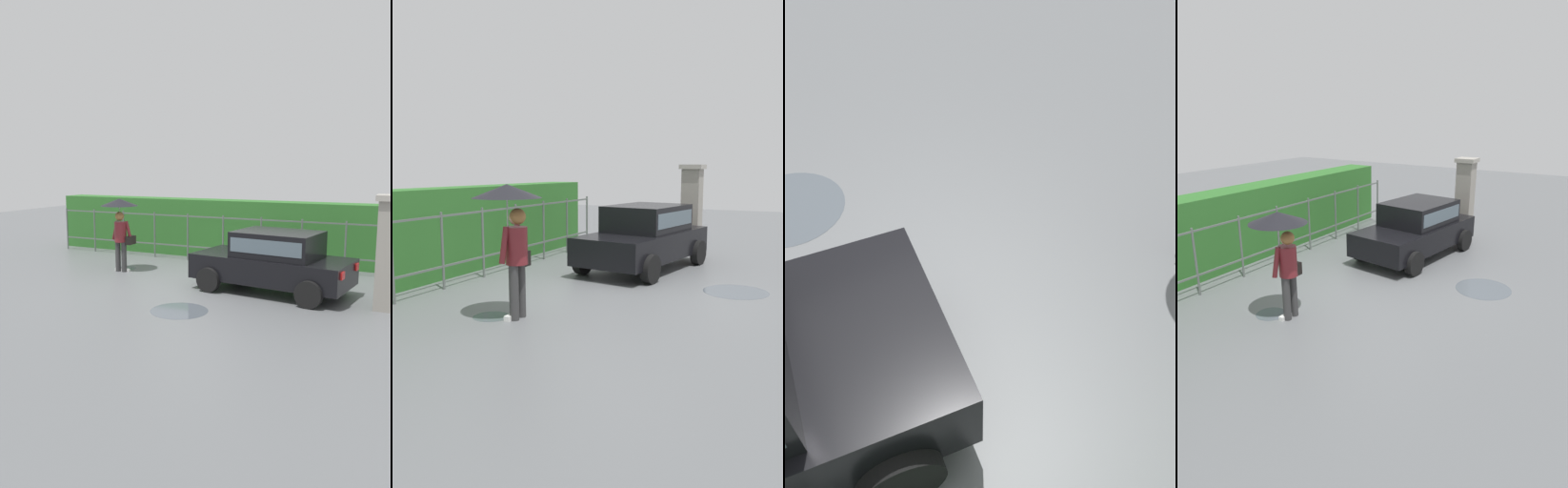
% 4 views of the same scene
% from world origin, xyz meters
% --- Properties ---
extents(ground_plane, '(40.00, 40.00, 0.00)m').
position_xyz_m(ground_plane, '(0.00, 0.00, 0.00)').
color(ground_plane, slate).
extents(car, '(3.90, 2.25, 1.48)m').
position_xyz_m(car, '(2.15, 0.35, 0.80)').
color(car, black).
rests_on(car, ground).
extents(pedestrian, '(1.06, 1.06, 2.09)m').
position_xyz_m(pedestrian, '(-2.52, 0.78, 1.59)').
color(pedestrian, '#333333').
rests_on(pedestrian, ground).
extents(gate_pillar, '(0.60, 0.60, 2.42)m').
position_xyz_m(gate_pillar, '(4.72, -0.03, 1.24)').
color(gate_pillar, gray).
rests_on(gate_pillar, ground).
extents(fence_section, '(11.07, 0.05, 1.50)m').
position_xyz_m(fence_section, '(-0.91, 3.10, 0.83)').
color(fence_section, '#59605B').
rests_on(fence_section, ground).
extents(hedge_row, '(12.02, 0.90, 1.90)m').
position_xyz_m(hedge_row, '(-0.91, 4.12, 0.95)').
color(hedge_row, '#2D6B28').
rests_on(hedge_row, ground).
extents(puddle_near, '(1.22, 1.22, 0.00)m').
position_xyz_m(puddle_near, '(0.82, -1.99, 0.00)').
color(puddle_near, '#4C545B').
rests_on(puddle_near, ground).
extents(puddle_far, '(0.59, 0.59, 0.00)m').
position_xyz_m(puddle_far, '(-2.59, 1.15, 0.00)').
color(puddle_far, '#4C545B').
rests_on(puddle_far, ground).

